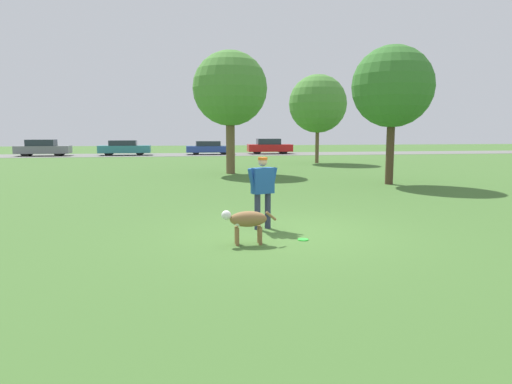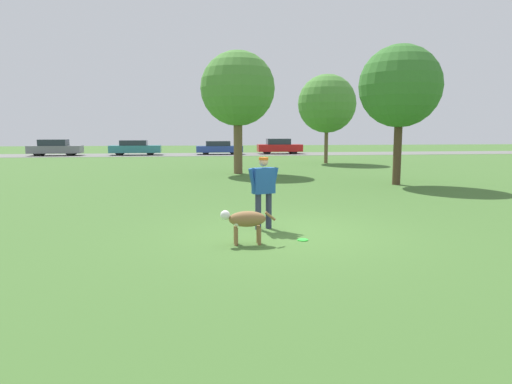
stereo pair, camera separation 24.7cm
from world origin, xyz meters
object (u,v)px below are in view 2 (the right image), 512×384
frisbee (303,240)px  person (264,187)px  parked_car_teal (135,148)px  tree_mid_center (238,89)px  parked_car_red (279,146)px  tree_far_right (327,104)px  parked_car_grey (55,148)px  parked_car_blue (219,148)px  tree_near_right (400,87)px  dog (245,220)px

frisbee → person: bearing=117.4°
frisbee → parked_car_teal: bearing=102.1°
tree_mid_center → parked_car_red: bearing=73.4°
tree_far_right → parked_car_red: 13.41m
tree_mid_center → tree_far_right: (6.52, 6.59, -0.27)m
tree_mid_center → tree_far_right: tree_mid_center is taller
parked_car_grey → parked_car_teal: size_ratio=0.99×
person → tree_far_right: bearing=49.9°
tree_mid_center → parked_car_blue: (0.16, 19.25, -3.56)m
person → parked_car_teal: 32.89m
tree_near_right → parked_car_red: tree_near_right is taller
tree_mid_center → tree_near_right: tree_mid_center is taller
parked_car_grey → parked_car_blue: parked_car_grey is taller
dog → frisbee: dog is taller
parked_car_red → dog: bearing=-100.0°
dog → parked_car_grey: bearing=-68.1°
parked_car_blue → parked_car_red: (5.70, 0.34, 0.09)m
person → parked_car_teal: (-6.55, 32.23, -0.26)m
tree_far_right → parked_car_blue: size_ratio=1.38×
dog → frisbee: 1.24m
tree_mid_center → parked_car_teal: 20.69m
tree_far_right → parked_car_blue: tree_far_right is taller
tree_mid_center → tree_near_right: (5.76, -5.70, -0.35)m
parked_car_blue → parked_car_grey: bearing=-179.3°
frisbee → parked_car_red: size_ratio=0.05×
parked_car_red → frisbee: bearing=-98.2°
parked_car_red → tree_mid_center: bearing=-104.7°
frisbee → parked_car_grey: size_ratio=0.05×
tree_mid_center → person: bearing=-93.3°
parked_car_teal → parked_car_blue: size_ratio=1.05×
tree_near_right → parked_car_teal: (-13.08, 24.73, -3.16)m
frisbee → parked_car_blue: 33.60m
parked_car_grey → dog: bearing=-69.7°
tree_far_right → parked_car_grey: 24.30m
parked_car_blue → dog: bearing=-92.8°
dog → frisbee: bearing=-171.6°
frisbee → parked_car_red: 34.48m
tree_mid_center → parked_car_grey: (-14.11, 19.01, -3.48)m
parked_car_grey → parked_car_red: size_ratio=1.05×
frisbee → tree_near_right: 11.15m
tree_mid_center → parked_car_teal: size_ratio=1.36×
parked_car_grey → parked_car_red: bearing=1.1°
person → parked_car_blue: bearing=68.5°
frisbee → parked_car_blue: bearing=89.4°
tree_mid_center → tree_far_right: size_ratio=1.04×
parked_car_blue → parked_car_red: bearing=3.2°
parked_car_red → parked_car_blue: bearing=-174.6°
dog → tree_mid_center: bearing=-94.2°
dog → parked_car_grey: size_ratio=0.24×
person → frisbee: bearing=-82.5°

